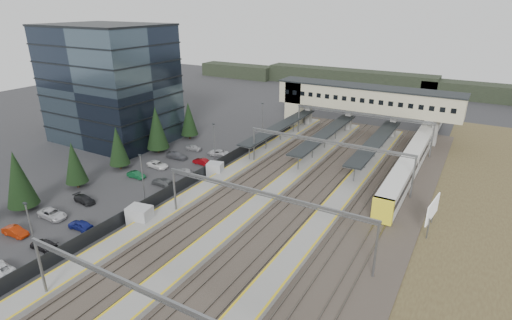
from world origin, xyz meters
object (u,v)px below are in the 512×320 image
Objects in this scene: train at (419,148)px; billboard at (432,210)px; relay_cabin_near at (140,216)px; relay_cabin_far at (215,169)px; footbridge at (353,99)px; office_building at (111,84)px.

billboard is (5.94, -27.54, 1.00)m from train.
relay_cabin_near is 0.06× the size of train.
billboard reaches higher than relay_cabin_near.
relay_cabin_near reaches higher than relay_cabin_far.
relay_cabin_near is 38.91m from billboard.
billboard is at bearing -58.63° from footbridge.
footbridge is 19.50m from train.
footbridge is at bearing 70.15° from relay_cabin_far.
train is at bearing 42.64° from relay_cabin_far.
relay_cabin_far is at bearing -10.80° from office_building.
office_building reaches higher than footbridge.
footbridge is at bearing 77.33° from relay_cabin_near.
train is at bearing 19.35° from office_building.
relay_cabin_near is at bearing -37.83° from office_building.
office_building is 66.89m from billboard.
office_building is 0.60× the size of footbridge.
footbridge is (43.70, 30.00, -4.26)m from office_building.
relay_cabin_far is 35.24m from billboard.
office_building is at bearing -160.65° from train.
relay_cabin_far is (-0.71, 18.57, -0.12)m from relay_cabin_near.
relay_cabin_far is 0.08× the size of footbridge.
office_building is 33.19m from relay_cabin_far.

